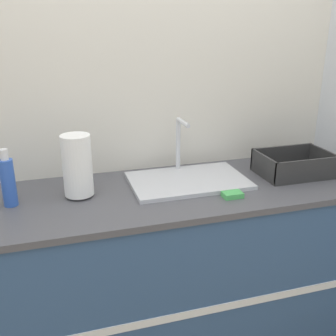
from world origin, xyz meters
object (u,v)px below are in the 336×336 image
object	(u,v)px
paper_towel_roll	(77,166)
dish_rack	(294,167)
bottle_blue	(8,181)
sink	(188,178)

from	to	relation	value
paper_towel_roll	dish_rack	distance (m)	1.11
paper_towel_roll	bottle_blue	bearing A→B (deg)	-177.40
dish_rack	bottle_blue	bearing A→B (deg)	179.28
sink	bottle_blue	world-z (taller)	sink
sink	bottle_blue	bearing A→B (deg)	-177.68
dish_rack	bottle_blue	xyz separation A→B (m)	(-1.39, 0.02, 0.07)
dish_rack	bottle_blue	size ratio (longest dim) A/B	1.44
sink	paper_towel_roll	bearing A→B (deg)	-177.84
sink	dish_rack	size ratio (longest dim) A/B	1.56
paper_towel_roll	sink	bearing A→B (deg)	2.16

